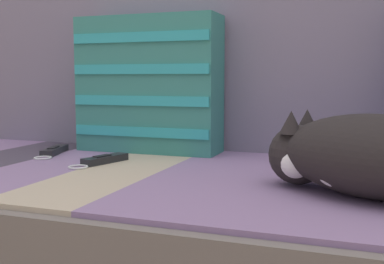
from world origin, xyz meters
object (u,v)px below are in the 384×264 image
(couch, at_px, (246,248))
(game_remote_far, at_px, (103,160))
(throw_pillow_striped, at_px, (149,85))
(sleeping_cat, at_px, (363,156))
(game_remote_near, at_px, (54,151))

(couch, relative_size, game_remote_far, 11.08)
(throw_pillow_striped, relative_size, game_remote_far, 2.28)
(couch, bearing_deg, sleeping_cat, -28.74)
(couch, height_order, game_remote_far, game_remote_far)
(couch, relative_size, game_remote_near, 10.81)
(throw_pillow_striped, bearing_deg, couch, -33.29)
(throw_pillow_striped, height_order, game_remote_far, throw_pillow_striped)
(throw_pillow_striped, relative_size, sleeping_cat, 1.00)
(sleeping_cat, bearing_deg, throw_pillow_striped, 148.54)
(couch, bearing_deg, game_remote_near, 171.58)
(sleeping_cat, height_order, game_remote_far, sleeping_cat)
(game_remote_near, xyz_separation_m, game_remote_far, (0.21, -0.09, -0.00))
(couch, distance_m, game_remote_far, 0.42)
(throw_pillow_striped, distance_m, game_remote_far, 0.30)
(throw_pillow_striped, bearing_deg, game_remote_far, -95.94)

